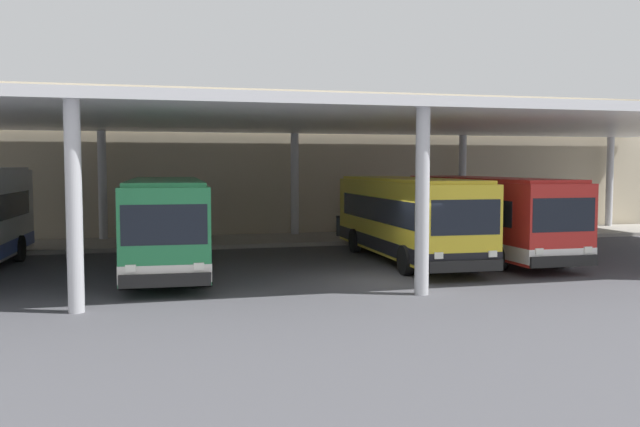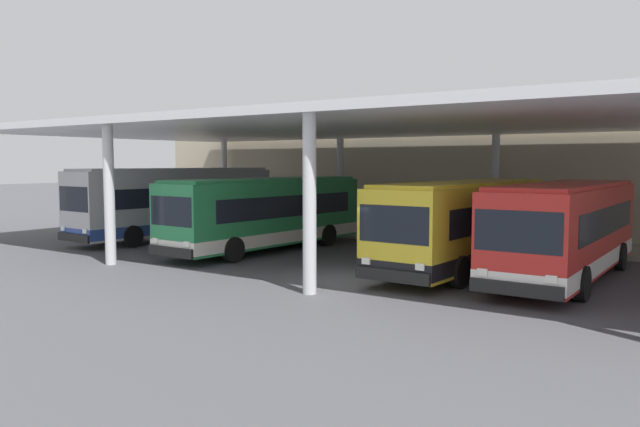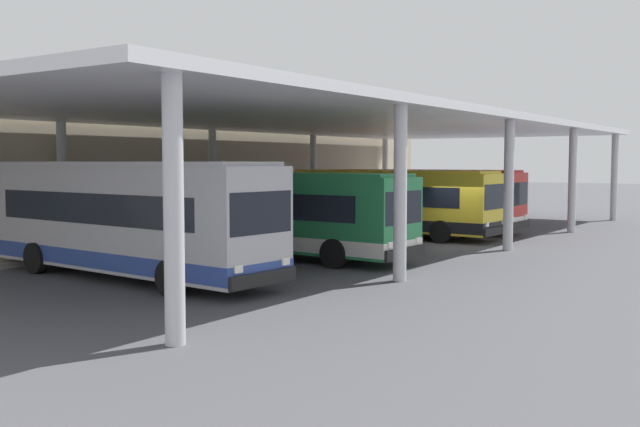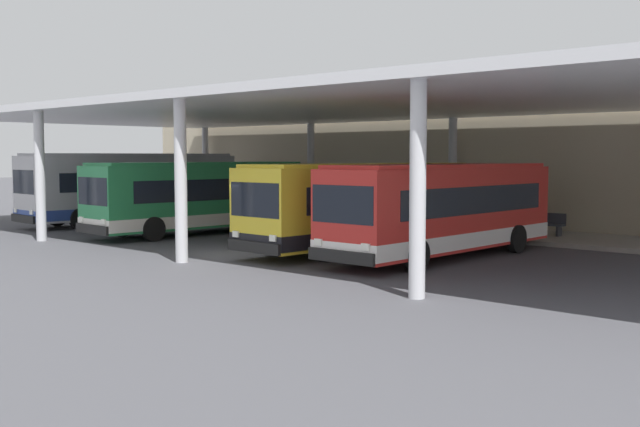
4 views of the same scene
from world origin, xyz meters
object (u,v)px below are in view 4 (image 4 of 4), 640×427
(bus_second_bay, at_px, (201,196))
(trash_bin, at_px, (473,218))
(bus_middle_bay, at_px, (362,205))
(bench_waiting, at_px, (544,223))
(bus_nearest_bay, at_px, (132,187))
(bus_far_bay, at_px, (443,209))

(bus_second_bay, distance_m, trash_bin, 12.15)
(bus_middle_bay, relative_size, bench_waiting, 5.89)
(bench_waiting, bearing_deg, trash_bin, 176.25)
(bus_nearest_bay, bearing_deg, bus_second_bay, -7.90)
(bus_far_bay, distance_m, trash_bin, 8.70)
(trash_bin, bearing_deg, bus_middle_bay, -88.66)
(bus_second_bay, relative_size, bus_middle_bay, 1.00)
(bus_second_bay, height_order, bus_far_bay, same)
(bus_middle_bay, height_order, bench_waiting, bus_middle_bay)
(bus_nearest_bay, xyz_separation_m, bus_far_bay, (19.09, -0.47, -0.19))
(bench_waiting, bearing_deg, bus_nearest_bay, -159.34)
(bus_nearest_bay, xyz_separation_m, bus_second_bay, (6.70, -0.93, -0.19))
(bus_second_bay, relative_size, bus_far_bay, 1.01)
(bus_far_bay, xyz_separation_m, bench_waiting, (-0.08, 7.64, -0.99))
(bus_middle_bay, xyz_separation_m, bench_waiting, (3.32, 7.78, -0.99))
(bus_far_bay, bearing_deg, bus_middle_bay, -177.55)
(bus_middle_bay, bearing_deg, bench_waiting, 66.89)
(bus_nearest_bay, distance_m, bus_middle_bay, 15.70)
(bench_waiting, height_order, trash_bin, trash_bin)
(bus_second_bay, bearing_deg, bench_waiting, 33.34)
(bus_second_bay, xyz_separation_m, bus_far_bay, (12.39, 0.46, 0.00))
(bus_far_bay, relative_size, trash_bin, 10.75)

